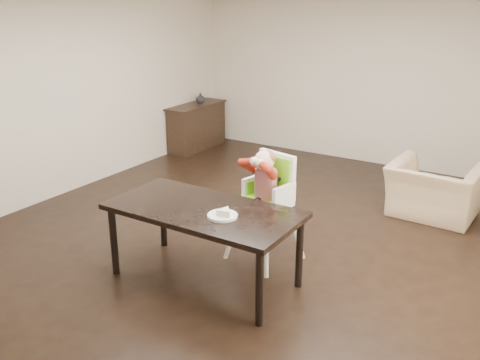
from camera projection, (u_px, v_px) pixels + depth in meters
The scene contains 8 objects.
ground at pixel (255, 239), 6.04m from camera, with size 7.00×7.00×0.00m, color black.
room_walls at pixel (257, 74), 5.42m from camera, with size 6.02×7.02×2.71m.
dining_table at pixel (204, 216), 4.97m from camera, with size 1.80×0.90×0.75m.
high_chair at pixel (267, 183), 5.36m from camera, with size 0.59×0.59×1.18m.
plate at pixel (223, 214), 4.74m from camera, with size 0.33×0.33×0.08m.
armchair at pixel (435, 182), 6.53m from camera, with size 1.03×0.67×0.90m, color tan.
sideboard at pixel (197, 126), 9.43m from camera, with size 0.44×1.26×0.79m.
vase at pixel (200, 98), 9.38m from camera, with size 0.17×0.18×0.17m, color #99999E.
Camera 1 is at (2.76, -4.73, 2.64)m, focal length 40.00 mm.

